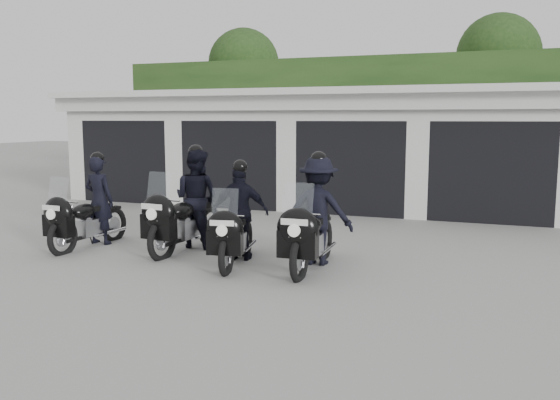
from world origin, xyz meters
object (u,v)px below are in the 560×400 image
(police_bike_a, at_px, (89,209))
(police_bike_d, at_px, (315,217))
(police_bike_c, at_px, (238,218))
(police_bike_b, at_px, (190,204))

(police_bike_a, height_order, police_bike_d, police_bike_d)
(police_bike_a, distance_m, police_bike_c, 2.95)
(police_bike_c, distance_m, police_bike_d, 1.23)
(police_bike_a, bearing_deg, police_bike_b, 17.56)
(police_bike_a, height_order, police_bike_b, police_bike_b)
(police_bike_b, relative_size, police_bike_c, 1.13)
(police_bike_c, bearing_deg, police_bike_b, 143.04)
(police_bike_c, bearing_deg, police_bike_d, -2.68)
(police_bike_a, distance_m, police_bike_d, 4.16)
(police_bike_b, bearing_deg, police_bike_a, -160.25)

